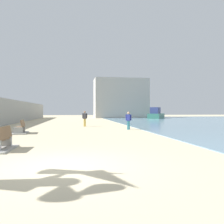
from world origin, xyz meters
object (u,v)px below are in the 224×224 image
object	(u,v)px
bench_far	(20,130)
person_walking	(85,118)
boat_far_right	(156,114)
person_standing	(128,119)
bench_near	(0,145)

from	to	relation	value
bench_far	person_walking	bearing A→B (deg)	53.43
bench_far	boat_far_right	size ratio (longest dim) A/B	0.37
bench_far	person_walking	world-z (taller)	person_walking
person_walking	boat_far_right	distance (m)	26.54
person_walking	bench_far	bearing A→B (deg)	-126.57
boat_far_right	person_standing	bearing A→B (deg)	-113.91
bench_far	person_standing	world-z (taller)	person_standing
bench_near	bench_far	size ratio (longest dim) A/B	0.97
bench_near	bench_far	world-z (taller)	same
bench_far	boat_far_right	bearing A→B (deg)	54.65
bench_far	person_walking	xyz separation A→B (m)	(4.88, 6.58, 0.69)
person_walking	boat_far_right	bearing A→B (deg)	55.03
bench_far	bench_near	bearing A→B (deg)	-83.44
person_standing	bench_near	bearing A→B (deg)	-128.82
person_standing	person_walking	bearing A→B (deg)	128.48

